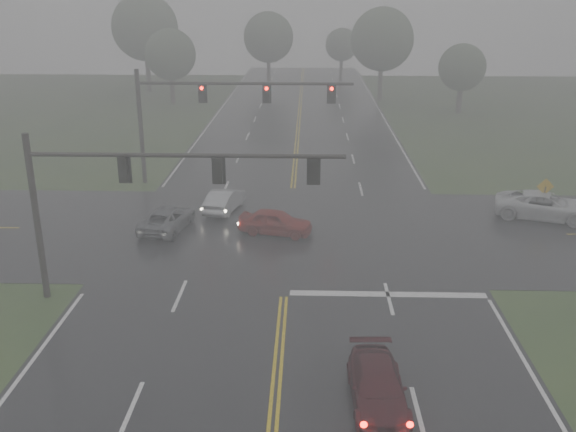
{
  "coord_description": "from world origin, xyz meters",
  "views": [
    {
      "loc": [
        0.98,
        -10.77,
        12.47
      ],
      "look_at": [
        0.12,
        16.0,
        3.01
      ],
      "focal_mm": 40.0,
      "sensor_mm": 36.0,
      "label": 1
    }
  ],
  "objects_px": {
    "signal_gantry_near": "(128,186)",
    "signal_gantry_far": "(206,104)",
    "pickup_white": "(543,219)",
    "car_grey": "(168,230)",
    "sedan_red": "(276,234)",
    "sedan_silver": "(225,211)",
    "sedan_maroon": "(377,403)"
  },
  "relations": [
    {
      "from": "sedan_red",
      "to": "car_grey",
      "type": "height_order",
      "value": "sedan_red"
    },
    {
      "from": "sedan_silver",
      "to": "sedan_maroon",
      "type": "bearing_deg",
      "value": 123.44
    },
    {
      "from": "sedan_maroon",
      "to": "signal_gantry_near",
      "type": "distance_m",
      "value": 12.92
    },
    {
      "from": "sedan_red",
      "to": "signal_gantry_near",
      "type": "height_order",
      "value": "signal_gantry_near"
    },
    {
      "from": "pickup_white",
      "to": "car_grey",
      "type": "bearing_deg",
      "value": 114.85
    },
    {
      "from": "sedan_maroon",
      "to": "car_grey",
      "type": "xyz_separation_m",
      "value": [
        -9.96,
        15.4,
        0.0
      ]
    },
    {
      "from": "signal_gantry_near",
      "to": "car_grey",
      "type": "bearing_deg",
      "value": 93.01
    },
    {
      "from": "pickup_white",
      "to": "sedan_maroon",
      "type": "bearing_deg",
      "value": 165.75
    },
    {
      "from": "sedan_silver",
      "to": "signal_gantry_far",
      "type": "distance_m",
      "value": 8.12
    },
    {
      "from": "sedan_red",
      "to": "pickup_white",
      "type": "xyz_separation_m",
      "value": [
        15.33,
        2.97,
        0.0
      ]
    },
    {
      "from": "sedan_red",
      "to": "sedan_silver",
      "type": "relative_size",
      "value": 0.99
    },
    {
      "from": "sedan_red",
      "to": "pickup_white",
      "type": "bearing_deg",
      "value": -65.85
    },
    {
      "from": "pickup_white",
      "to": "signal_gantry_far",
      "type": "relative_size",
      "value": 0.39
    },
    {
      "from": "car_grey",
      "to": "signal_gantry_far",
      "type": "height_order",
      "value": "signal_gantry_far"
    },
    {
      "from": "sedan_silver",
      "to": "signal_gantry_far",
      "type": "xyz_separation_m",
      "value": [
        -1.82,
        5.79,
        5.39
      ]
    },
    {
      "from": "signal_gantry_near",
      "to": "signal_gantry_far",
      "type": "relative_size",
      "value": 0.9
    },
    {
      "from": "car_grey",
      "to": "signal_gantry_near",
      "type": "xyz_separation_m",
      "value": [
        0.43,
        -8.25,
        5.01
      ]
    },
    {
      "from": "signal_gantry_near",
      "to": "signal_gantry_far",
      "type": "xyz_separation_m",
      "value": [
        0.49,
        17.37,
        0.38
      ]
    },
    {
      "from": "signal_gantry_far",
      "to": "signal_gantry_near",
      "type": "bearing_deg",
      "value": -91.6
    },
    {
      "from": "car_grey",
      "to": "signal_gantry_far",
      "type": "bearing_deg",
      "value": -86.03
    },
    {
      "from": "car_grey",
      "to": "pickup_white",
      "type": "distance_m",
      "value": 21.45
    },
    {
      "from": "sedan_silver",
      "to": "pickup_white",
      "type": "relative_size",
      "value": 0.73
    },
    {
      "from": "car_grey",
      "to": "signal_gantry_near",
      "type": "distance_m",
      "value": 9.66
    },
    {
      "from": "sedan_silver",
      "to": "car_grey",
      "type": "bearing_deg",
      "value": 62.94
    },
    {
      "from": "sedan_maroon",
      "to": "car_grey",
      "type": "relative_size",
      "value": 0.95
    },
    {
      "from": "signal_gantry_near",
      "to": "signal_gantry_far",
      "type": "bearing_deg",
      "value": 88.4
    },
    {
      "from": "sedan_silver",
      "to": "pickup_white",
      "type": "height_order",
      "value": "pickup_white"
    },
    {
      "from": "sedan_silver",
      "to": "car_grey",
      "type": "relative_size",
      "value": 0.89
    },
    {
      "from": "car_grey",
      "to": "signal_gantry_far",
      "type": "distance_m",
      "value": 10.64
    },
    {
      "from": "sedan_maroon",
      "to": "sedan_red",
      "type": "height_order",
      "value": "sedan_red"
    },
    {
      "from": "car_grey",
      "to": "signal_gantry_far",
      "type": "xyz_separation_m",
      "value": [
        0.92,
        9.12,
        5.39
      ]
    },
    {
      "from": "sedan_red",
      "to": "pickup_white",
      "type": "height_order",
      "value": "pickup_white"
    }
  ]
}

